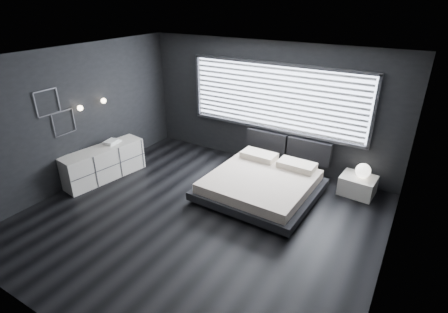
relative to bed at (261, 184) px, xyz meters
The scene contains 12 objects.
room 1.84m from the bed, 114.02° to the right, with size 6.04×6.00×2.80m.
window 1.97m from the bed, 105.56° to the left, with size 4.14×0.09×1.52m.
headboard 1.36m from the bed, 90.06° to the left, with size 1.96×0.16×0.52m.
sconce_near 3.93m from the bed, 159.99° to the right, with size 0.18×0.11×0.11m.
sconce_far 3.78m from the bed, 169.18° to the right, with size 0.18×0.11×0.11m.
wall_art_upper 4.32m from the bed, 152.38° to the right, with size 0.01×0.48×0.48m.
wall_art_lower 4.07m from the bed, 155.63° to the right, with size 0.01×0.48×0.48m.
bed is the anchor object (origin of this frame).
nightstand 1.94m from the bed, 32.36° to the left, with size 0.66×0.55×0.38m, color silver.
orb_lamp 2.01m from the bed, 31.99° to the left, with size 0.29×0.29×0.29m, color white.
dresser 3.41m from the bed, 161.32° to the right, with size 0.79×1.83×0.71m.
book_stack 3.38m from the bed, 166.32° to the right, with size 0.28×0.36×0.07m.
Camera 1 is at (3.05, -4.24, 3.70)m, focal length 28.00 mm.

